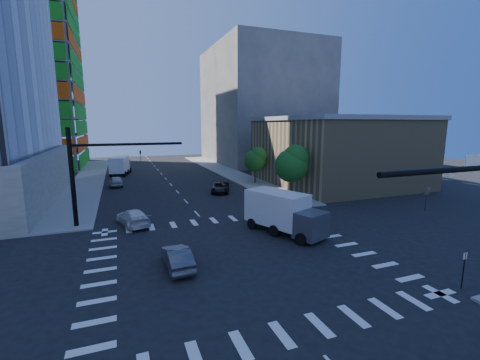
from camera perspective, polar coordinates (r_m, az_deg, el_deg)
name	(u,v)px	position (r m, az deg, el deg)	size (l,w,h in m)	color
ground	(235,256)	(23.80, -0.87, -13.39)	(160.00, 160.00, 0.00)	black
road_markings	(235,256)	(23.80, -0.87, -13.38)	(20.00, 20.00, 0.01)	silver
sidewalk_ne	(226,172)	(64.44, -2.50, 1.52)	(5.00, 60.00, 0.15)	gray
sidewalk_nw	(89,179)	(61.50, -25.21, 0.18)	(5.00, 60.00, 0.15)	gray
construction_building	(9,50)	(86.25, -35.79, 18.23)	(25.16, 34.50, 70.60)	gray
commercial_building	(335,150)	(53.66, 16.57, 5.08)	(20.50, 22.50, 10.60)	#998759
bg_building_ne	(262,106)	(83.17, 3.85, 12.99)	(24.00, 30.00, 28.00)	#5F5C56
signal_mast_nw	(90,168)	(32.42, -25.16, 2.01)	(10.20, 0.40, 9.00)	black
tree_south	(293,163)	(40.16, 9.39, 2.98)	(4.16, 4.16, 6.82)	#382316
tree_north	(256,159)	(51.02, 2.90, 3.75)	(3.54, 3.52, 5.78)	#382316
no_parking_sign	(464,266)	(22.94, 34.98, -12.44)	(0.30, 0.06, 2.20)	black
car_nb_far	(220,187)	(45.01, -3.49, -1.30)	(2.33, 5.06, 1.41)	black
car_sb_near	(133,217)	(32.05, -18.52, -6.32)	(2.10, 5.16, 1.50)	silver
car_sb_mid	(116,181)	(52.97, -21.13, -0.17)	(1.86, 4.63, 1.58)	#A1A2A8
car_sb_cross	(177,257)	(22.18, -11.08, -13.37)	(1.52, 4.35, 1.43)	#4B4B50
box_truck_near	(286,216)	(28.14, 8.24, -6.40)	(5.22, 7.34, 3.54)	black
box_truck_far	(121,166)	(65.02, -20.43, 2.27)	(4.14, 7.03, 3.45)	black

